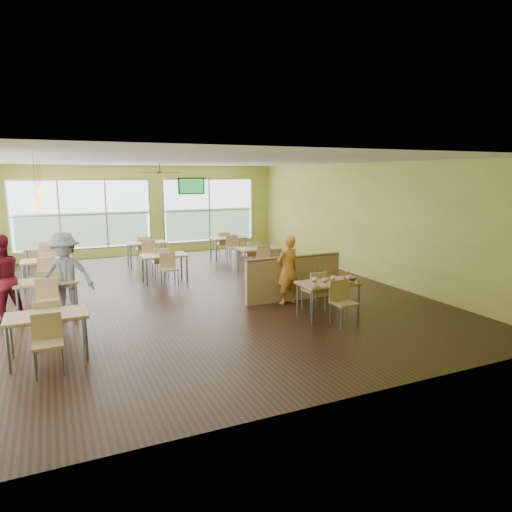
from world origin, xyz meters
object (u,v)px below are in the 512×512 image
main_table (328,288)px  food_basket (350,278)px  man_plaid (288,270)px  half_wall_divider (294,278)px

main_table → food_basket: size_ratio=5.69×
man_plaid → food_basket: size_ratio=5.83×
main_table → man_plaid: size_ratio=0.98×
half_wall_divider → food_basket: bearing=-71.1°
half_wall_divider → food_basket: (0.50, -1.47, 0.26)m
main_table → half_wall_divider: 1.45m
half_wall_divider → main_table: bearing=-90.0°
main_table → food_basket: 0.53m
half_wall_divider → man_plaid: 0.41m
food_basket → man_plaid: bearing=120.8°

